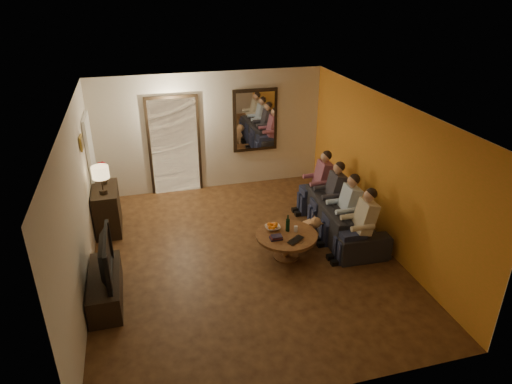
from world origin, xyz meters
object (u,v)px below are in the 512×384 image
object	(u,v)px
person_b	(345,211)
dog	(303,230)
table_lamp	(101,180)
person_d	(319,184)
laptop	(298,241)
coffee_table	(286,246)
tv	(100,257)
dresser	(107,209)
tv_stand	(106,288)
bowl	(273,228)
wine_bottle	(288,223)
sofa	(342,216)
person_a	(361,227)
person_c	(332,197)

from	to	relation	value
person_b	dog	size ratio (longest dim) A/B	2.14
table_lamp	dog	bearing A→B (deg)	-20.49
person_d	laptop	bearing A→B (deg)	-121.98
person_d	coffee_table	size ratio (longest dim) A/B	1.15
tv	person_b	xyz separation A→B (m)	(4.12, 0.64, -0.15)
dresser	person_b	world-z (taller)	person_b
tv_stand	laptop	xyz separation A→B (m)	(3.05, 0.12, 0.24)
dresser	dog	size ratio (longest dim) A/B	1.70
bowl	wine_bottle	size ratio (longest dim) A/B	0.84
person_b	laptop	world-z (taller)	person_b
table_lamp	sofa	bearing A→B (deg)	-13.70
person_d	coffee_table	xyz separation A→B (m)	(-1.18, -1.44, -0.38)
table_lamp	dog	xyz separation A→B (m)	(3.36, -1.26, -0.83)
person_d	bowl	world-z (taller)	person_d
person_a	bowl	xyz separation A→B (m)	(-1.36, 0.58, -0.12)
person_d	laptop	world-z (taller)	person_d
sofa	person_b	distance (m)	0.41
sofa	wine_bottle	distance (m)	1.33
table_lamp	person_d	xyz separation A→B (m)	(4.12, -0.13, -0.51)
wine_bottle	laptop	size ratio (longest dim) A/B	0.94
tv	dresser	bearing A→B (deg)	0.00
bowl	table_lamp	bearing A→B (deg)	153.92
person_d	dresser	bearing A→B (deg)	175.16
dresser	sofa	world-z (taller)	dresser
person_c	coffee_table	xyz separation A→B (m)	(-1.18, -0.84, -0.38)
bowl	coffee_table	bearing A→B (deg)	-50.71
person_c	laptop	xyz separation A→B (m)	(-1.08, -1.12, -0.14)
sofa	coffee_table	world-z (taller)	sofa
sofa	dog	bearing A→B (deg)	107.26
dog	tv_stand	bearing A→B (deg)	-152.78
tv	coffee_table	world-z (taller)	tv
tv_stand	coffee_table	distance (m)	2.97
sofa	bowl	world-z (taller)	sofa
dresser	dog	distance (m)	3.67
person_d	dog	size ratio (longest dim) A/B	2.14
dresser	coffee_table	world-z (taller)	dresser
person_a	dog	bearing A→B (deg)	138.50
person_d	dog	world-z (taller)	person_d
dresser	person_b	xyz separation A→B (m)	(4.12, -1.55, 0.18)
person_b	coffee_table	world-z (taller)	person_b
person_a	person_b	size ratio (longest dim) A/B	1.00
sofa	dog	xyz separation A→B (m)	(-0.86, -0.23, -0.05)
person_d	dog	bearing A→B (deg)	-124.02
table_lamp	dog	distance (m)	3.68
tv	person_b	bearing A→B (deg)	-81.15
tv	laptop	world-z (taller)	tv
sofa	bowl	size ratio (longest dim) A/B	8.79
person_c	person_d	xyz separation A→B (m)	(0.00, 0.60, 0.00)
table_lamp	coffee_table	xyz separation A→B (m)	(2.95, -1.57, -0.89)
tv	person_c	bearing A→B (deg)	-73.23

